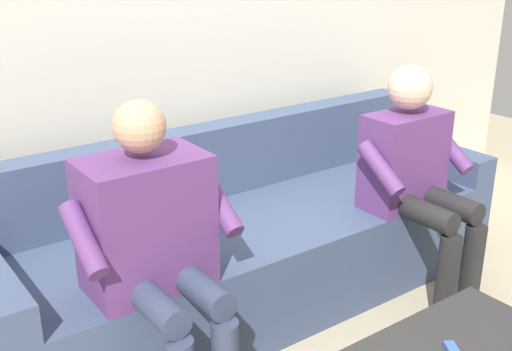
{
  "coord_description": "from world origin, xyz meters",
  "views": [
    {
      "loc": [
        1.6,
        2.16,
        1.7
      ],
      "look_at": [
        0.0,
        -0.04,
        0.66
      ],
      "focal_mm": 44.71,
      "sensor_mm": 36.0,
      "label": 1
    }
  ],
  "objects": [
    {
      "name": "person_left_seated",
      "position": [
        -0.68,
        0.31,
        0.65
      ],
      "size": [
        0.57,
        0.54,
        1.14
      ],
      "color": "#5B3370",
      "rests_on": "ground"
    },
    {
      "name": "couch",
      "position": [
        0.0,
        -0.12,
        0.28
      ],
      "size": [
        2.59,
        0.85,
        0.81
      ],
      "color": "#3D4C6B",
      "rests_on": "ground"
    },
    {
      "name": "person_right_seated",
      "position": [
        0.68,
        0.26,
        0.67
      ],
      "size": [
        0.61,
        0.58,
        1.17
      ],
      "color": "#5B3370",
      "rests_on": "ground"
    },
    {
      "name": "back_wall",
      "position": [
        0.0,
        -0.66,
        1.39
      ],
      "size": [
        5.34,
        0.06,
        2.77
      ],
      "primitive_type": "cube",
      "color": "beige",
      "rests_on": "ground"
    }
  ]
}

